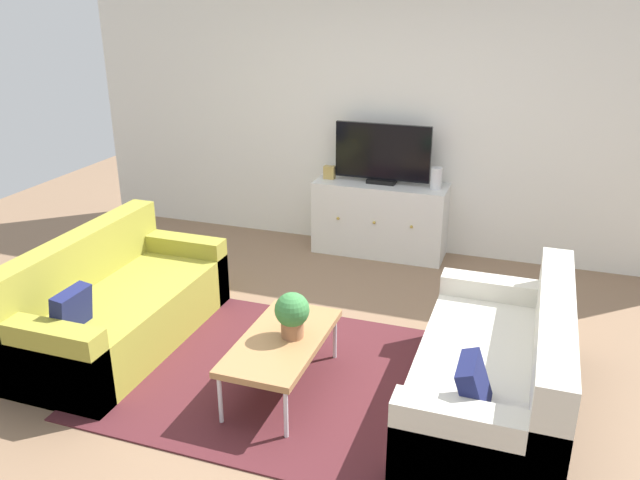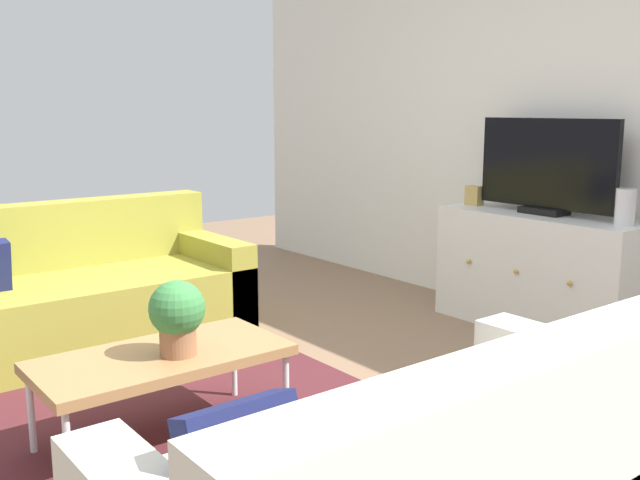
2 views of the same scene
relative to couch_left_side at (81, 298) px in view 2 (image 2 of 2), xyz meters
name	(u,v)px [view 2 (image 2 of 2)]	position (x,y,z in m)	size (l,w,h in m)	color
ground_plane	(220,421)	(1.44, 0.10, -0.28)	(10.00, 10.00, 0.00)	#84664C
wall_back	(568,113)	(1.44, 2.65, 1.07)	(6.40, 0.12, 2.70)	silver
area_rug	(190,429)	(1.44, -0.05, -0.27)	(2.50, 1.90, 0.01)	#4C1E23
couch_left_side	(81,298)	(0.00, 0.00, 0.00)	(0.88, 1.80, 0.83)	olive
coffee_table	(162,360)	(1.46, -0.18, 0.08)	(0.51, 1.03, 0.39)	#A37547
potted_plant	(177,314)	(1.52, -0.13, 0.28)	(0.23, 0.23, 0.31)	#936042
tv_console	(538,272)	(1.48, 2.37, 0.09)	(1.31, 0.47, 0.74)	silver
flat_screen_tv	(546,167)	(1.48, 2.39, 0.75)	(0.94, 0.16, 0.59)	black
glass_vase	(625,207)	(2.02, 2.37, 0.56)	(0.11, 0.11, 0.21)	silver
mantel_clock	(474,195)	(0.95, 2.37, 0.52)	(0.11, 0.07, 0.13)	tan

